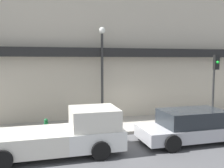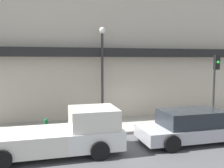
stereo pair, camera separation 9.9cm
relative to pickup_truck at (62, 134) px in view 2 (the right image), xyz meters
The scene contains 8 objects.
ground_plane 4.03m from the pickup_truck, 25.18° to the left, with size 80.00×80.00×0.00m, color #4C4C4F.
sidewalk 4.88m from the pickup_truck, 42.16° to the left, with size 36.00×3.12×0.15m.
building 8.57m from the pickup_truck, 60.41° to the left, with size 19.80×3.80×10.74m.
pickup_truck is the anchor object (origin of this frame).
parked_car 5.59m from the pickup_truck, ahead, with size 4.73×2.11×1.41m.
fire_hydrant 2.50m from the pickup_truck, 103.94° to the left, with size 0.19×0.19×0.71m.
street_lamp 5.55m from the pickup_truck, 58.85° to the left, with size 0.36×0.36×5.24m.
traffic_light 8.94m from the pickup_truck, 15.11° to the left, with size 0.28×0.42×3.71m.
Camera 2 is at (-4.14, -11.12, 3.58)m, focal length 40.00 mm.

